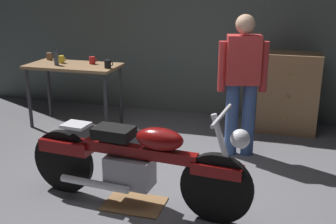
% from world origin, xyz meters
% --- Properties ---
extents(ground_plane, '(12.00, 12.00, 0.00)m').
position_xyz_m(ground_plane, '(0.00, 0.00, 0.00)').
color(ground_plane, slate).
extents(back_wall, '(8.00, 0.12, 3.10)m').
position_xyz_m(back_wall, '(0.00, 2.80, 1.55)').
color(back_wall, '#56605B').
rests_on(back_wall, ground_plane).
extents(workbench, '(1.30, 0.64, 0.90)m').
position_xyz_m(workbench, '(-1.70, 1.69, 0.79)').
color(workbench, '#99724C').
rests_on(workbench, ground_plane).
extents(motorcycle, '(2.19, 0.60, 1.00)m').
position_xyz_m(motorcycle, '(-0.07, -0.20, 0.45)').
color(motorcycle, black).
rests_on(motorcycle, ground_plane).
extents(person_standing, '(0.56, 0.30, 1.67)m').
position_xyz_m(person_standing, '(0.70, 1.28, 0.93)').
color(person_standing, '#395389').
rests_on(person_standing, ground_plane).
extents(wooden_dresser, '(0.80, 0.47, 1.10)m').
position_xyz_m(wooden_dresser, '(1.23, 2.30, 0.55)').
color(wooden_dresser, '#99724C').
rests_on(wooden_dresser, ground_plane).
extents(drip_tray, '(0.56, 0.40, 0.01)m').
position_xyz_m(drip_tray, '(-0.10, -0.20, 0.01)').
color(drip_tray, olive).
rests_on(drip_tray, ground_plane).
extents(mug_black_matte, '(0.12, 0.09, 0.11)m').
position_xyz_m(mug_black_matte, '(-1.12, 1.59, 0.96)').
color(mug_black_matte, black).
rests_on(mug_black_matte, workbench).
extents(mug_brown_stoneware, '(0.12, 0.08, 0.10)m').
position_xyz_m(mug_brown_stoneware, '(-2.21, 1.93, 0.95)').
color(mug_brown_stoneware, brown).
rests_on(mug_brown_stoneware, workbench).
extents(mug_yellow_tall, '(0.11, 0.08, 0.10)m').
position_xyz_m(mug_yellow_tall, '(-1.91, 1.75, 0.95)').
color(mug_yellow_tall, yellow).
rests_on(mug_yellow_tall, workbench).
extents(mug_red_diner, '(0.12, 0.08, 0.10)m').
position_xyz_m(mug_red_diner, '(-1.46, 1.81, 0.95)').
color(mug_red_diner, red).
rests_on(mug_red_diner, workbench).
extents(bottle, '(0.06, 0.06, 0.24)m').
position_xyz_m(bottle, '(-1.90, 1.59, 1.00)').
color(bottle, '#3F4C59').
rests_on(bottle, workbench).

